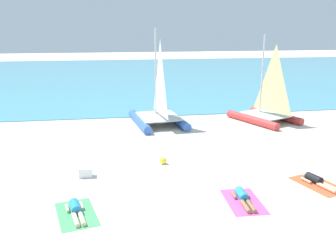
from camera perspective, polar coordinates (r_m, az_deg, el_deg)
ground_plane at (r=21.20m, az=-1.90°, el=0.08°), size 120.00×120.00×0.00m
ocean_water at (r=42.83m, az=-5.55°, el=7.78°), size 120.00×40.00×0.05m
sailboat_blue at (r=21.23m, az=-1.50°, el=2.35°), size 3.20×4.48×5.42m
sailboat_red at (r=22.65m, az=14.88°, el=2.52°), size 3.84×4.55×5.06m
towel_left at (r=11.88m, az=-13.93°, el=-13.04°), size 1.51×2.10×0.01m
sunbather_left at (r=11.89m, az=-14.02°, el=-12.36°), size 0.75×1.56×0.30m
towel_middle at (r=12.54m, az=11.55°, el=-11.33°), size 1.16×1.93×0.01m
sunbather_middle at (r=12.54m, az=11.49°, el=-10.68°), size 0.55×1.56×0.30m
towel_right at (r=14.54m, az=22.12°, el=-8.35°), size 1.61×2.14×0.01m
sunbather_right at (r=14.53m, az=21.97°, el=-7.81°), size 0.83×1.54×0.30m
beach_ball at (r=15.35m, az=-0.75°, el=-5.35°), size 0.29×0.29×0.29m
cooler_box at (r=14.45m, az=-12.61°, el=-6.96°), size 0.50×0.36×0.36m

